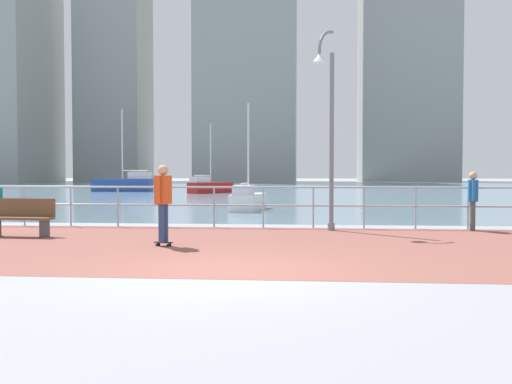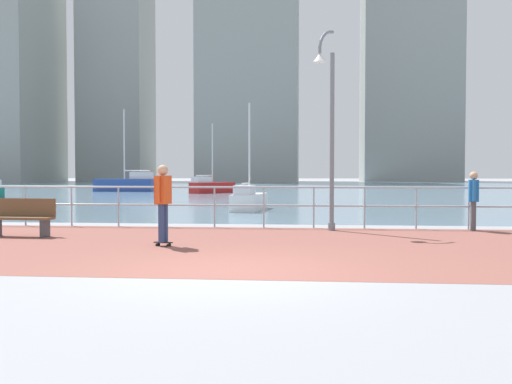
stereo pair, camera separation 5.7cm
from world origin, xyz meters
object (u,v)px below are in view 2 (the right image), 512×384
at_px(skateboarder, 163,198).
at_px(bystander, 473,196).
at_px(park_bench, 22,217).
at_px(lamppost, 328,120).
at_px(sailboat_yellow, 127,184).
at_px(sailboat_gray, 249,200).
at_px(sailboat_teal, 211,186).

bearing_deg(skateboarder, bystander, 27.08).
bearing_deg(park_bench, skateboarder, -20.45).
relative_size(lamppost, sailboat_yellow, 0.78).
xyz_separation_m(bystander, sailboat_yellow, (-19.35, 29.82, -0.27)).
xyz_separation_m(park_bench, sailboat_gray, (4.50, 9.88, -0.05)).
distance_m(skateboarder, park_bench, 4.16).
relative_size(sailboat_yellow, sailboat_teal, 1.28).
relative_size(skateboarder, sailboat_yellow, 0.25).
bearing_deg(sailboat_teal, sailboat_yellow, 158.65).
relative_size(lamppost, bystander, 3.37).
relative_size(park_bench, sailboat_yellow, 0.24).
bearing_deg(bystander, lamppost, -174.41).
height_order(lamppost, sailboat_gray, lamppost).
bearing_deg(lamppost, sailboat_teal, 106.10).
distance_m(lamppost, park_bench, 8.08).
distance_m(lamppost, bystander, 4.36).
relative_size(lamppost, sailboat_teal, 1.00).
distance_m(lamppost, skateboarder, 5.30).
bearing_deg(sailboat_gray, bystander, -47.96).
distance_m(bystander, sailboat_gray, 10.14).
height_order(skateboarder, park_bench, skateboarder).
bearing_deg(park_bench, sailboat_teal, 90.82).
bearing_deg(lamppost, park_bench, -165.13).
bearing_deg(skateboarder, sailboat_teal, 97.96).
xyz_separation_m(park_bench, sailboat_teal, (-0.42, 29.19, 0.03)).
bearing_deg(lamppost, bystander, 5.59).
height_order(bystander, sailboat_teal, sailboat_teal).
distance_m(lamppost, sailboat_yellow, 34.02).
distance_m(sailboat_gray, sailboat_yellow, 25.60).
height_order(sailboat_gray, sailboat_teal, sailboat_teal).
relative_size(skateboarder, bystander, 1.08).
relative_size(bystander, sailboat_gray, 0.36).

